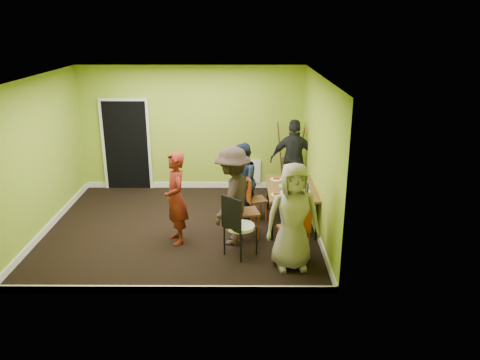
# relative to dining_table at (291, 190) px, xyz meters

# --- Properties ---
(ground) EXTENTS (5.00, 5.00, 0.00)m
(ground) POSITION_rel_dining_table_xyz_m (-2.05, -0.19, -0.70)
(ground) COLOR black
(ground) RESTS_ON ground
(room_walls) EXTENTS (5.04, 4.54, 2.82)m
(room_walls) POSITION_rel_dining_table_xyz_m (-2.07, -0.14, 0.29)
(room_walls) COLOR #8CB52E
(room_walls) RESTS_ON ground
(dining_table) EXTENTS (0.90, 1.50, 0.75)m
(dining_table) POSITION_rel_dining_table_xyz_m (0.00, 0.00, 0.00)
(dining_table) COLOR black
(dining_table) RESTS_ON ground
(chair_left_far) EXTENTS (0.46, 0.46, 0.88)m
(chair_left_far) POSITION_rel_dining_table_xyz_m (-0.72, 0.19, -0.20)
(chair_left_far) COLOR #C64812
(chair_left_far) RESTS_ON ground
(chair_left_near) EXTENTS (0.50, 0.50, 1.01)m
(chair_left_near) POSITION_rel_dining_table_xyz_m (-0.93, -0.56, -0.13)
(chair_left_near) COLOR #C64812
(chair_left_near) RESTS_ON ground
(chair_back_end) EXTENTS (0.42, 0.48, 0.90)m
(chair_back_end) POSITION_rel_dining_table_xyz_m (0.13, 1.19, -0.06)
(chair_back_end) COLOR #C64812
(chair_back_end) RESTS_ON ground
(chair_front_end) EXTENTS (0.56, 0.56, 1.03)m
(chair_front_end) POSITION_rel_dining_table_xyz_m (-0.04, -1.33, -0.12)
(chair_front_end) COLOR #C64812
(chair_front_end) RESTS_ON ground
(chair_bentwood) EXTENTS (0.59, 0.59, 1.08)m
(chair_bentwood) POSITION_rel_dining_table_xyz_m (-1.00, -1.31, -0.10)
(chair_bentwood) COLOR black
(chair_bentwood) RESTS_ON ground
(easel) EXTENTS (0.65, 0.61, 1.63)m
(easel) POSITION_rel_dining_table_xyz_m (0.15, 1.83, 0.11)
(easel) COLOR brown
(easel) RESTS_ON ground
(plate_near_left) EXTENTS (0.24, 0.24, 0.01)m
(plate_near_left) POSITION_rel_dining_table_xyz_m (-0.25, 0.44, 0.06)
(plate_near_left) COLOR white
(plate_near_left) RESTS_ON dining_table
(plate_near_right) EXTENTS (0.21, 0.21, 0.01)m
(plate_near_right) POSITION_rel_dining_table_xyz_m (-0.30, -0.42, 0.06)
(plate_near_right) COLOR white
(plate_near_right) RESTS_ON dining_table
(plate_far_back) EXTENTS (0.22, 0.22, 0.01)m
(plate_far_back) POSITION_rel_dining_table_xyz_m (-0.03, 0.61, 0.06)
(plate_far_back) COLOR white
(plate_far_back) RESTS_ON dining_table
(plate_far_front) EXTENTS (0.26, 0.26, 0.01)m
(plate_far_front) POSITION_rel_dining_table_xyz_m (-0.02, -0.56, 0.06)
(plate_far_front) COLOR white
(plate_far_front) RESTS_ON dining_table
(plate_wall_back) EXTENTS (0.22, 0.22, 0.01)m
(plate_wall_back) POSITION_rel_dining_table_xyz_m (0.25, 0.14, 0.06)
(plate_wall_back) COLOR white
(plate_wall_back) RESTS_ON dining_table
(plate_wall_front) EXTENTS (0.23, 0.23, 0.01)m
(plate_wall_front) POSITION_rel_dining_table_xyz_m (0.20, -0.25, 0.06)
(plate_wall_front) COLOR white
(plate_wall_front) RESTS_ON dining_table
(thermos) EXTENTS (0.07, 0.07, 0.22)m
(thermos) POSITION_rel_dining_table_xyz_m (0.01, 0.01, 0.16)
(thermos) COLOR white
(thermos) RESTS_ON dining_table
(blue_bottle) EXTENTS (0.07, 0.07, 0.21)m
(blue_bottle) POSITION_rel_dining_table_xyz_m (0.24, -0.36, 0.16)
(blue_bottle) COLOR #1828BB
(blue_bottle) RESTS_ON dining_table
(orange_bottle) EXTENTS (0.04, 0.04, 0.08)m
(orange_bottle) POSITION_rel_dining_table_xyz_m (-0.13, 0.19, 0.09)
(orange_bottle) COLOR #C64812
(orange_bottle) RESTS_ON dining_table
(glass_mid) EXTENTS (0.06, 0.06, 0.09)m
(glass_mid) POSITION_rel_dining_table_xyz_m (-0.09, 0.17, 0.10)
(glass_mid) COLOR black
(glass_mid) RESTS_ON dining_table
(glass_back) EXTENTS (0.07, 0.07, 0.09)m
(glass_back) POSITION_rel_dining_table_xyz_m (0.09, 0.49, 0.10)
(glass_back) COLOR black
(glass_back) RESTS_ON dining_table
(glass_front) EXTENTS (0.06, 0.06, 0.09)m
(glass_front) POSITION_rel_dining_table_xyz_m (0.18, -0.44, 0.10)
(glass_front) COLOR black
(glass_front) RESTS_ON dining_table
(cup_a) EXTENTS (0.13, 0.13, 0.11)m
(cup_a) POSITION_rel_dining_table_xyz_m (-0.17, -0.13, 0.11)
(cup_a) COLOR white
(cup_a) RESTS_ON dining_table
(cup_b) EXTENTS (0.11, 0.11, 0.10)m
(cup_b) POSITION_rel_dining_table_xyz_m (0.15, 0.01, 0.11)
(cup_b) COLOR white
(cup_b) RESTS_ON dining_table
(person_standing) EXTENTS (0.57, 0.69, 1.63)m
(person_standing) POSITION_rel_dining_table_xyz_m (-2.06, -0.76, 0.12)
(person_standing) COLOR maroon
(person_standing) RESTS_ON ground
(person_left_far) EXTENTS (0.66, 0.80, 1.50)m
(person_left_far) POSITION_rel_dining_table_xyz_m (-0.93, 0.33, 0.06)
(person_left_far) COLOR #152036
(person_left_far) RESTS_ON ground
(person_left_near) EXTENTS (1.01, 1.27, 1.73)m
(person_left_near) POSITION_rel_dining_table_xyz_m (-1.08, -0.78, 0.17)
(person_left_near) COLOR #2D211E
(person_left_near) RESTS_ON ground
(person_back_end) EXTENTS (1.07, 0.54, 1.76)m
(person_back_end) POSITION_rel_dining_table_xyz_m (0.19, 1.34, 0.18)
(person_back_end) COLOR black
(person_back_end) RESTS_ON ground
(person_front_end) EXTENTS (0.89, 0.62, 1.71)m
(person_front_end) POSITION_rel_dining_table_xyz_m (-0.14, -1.64, 0.16)
(person_front_end) COLOR gray
(person_front_end) RESTS_ON ground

